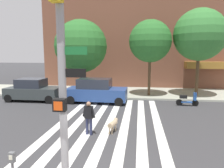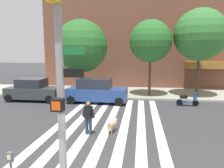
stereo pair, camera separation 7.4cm
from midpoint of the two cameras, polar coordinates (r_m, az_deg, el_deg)
ground_plane at (r=11.98m, az=-0.60°, el=-10.69°), size 160.00×160.00×0.00m
sidewalk_far at (r=20.99m, az=3.02°, el=-2.27°), size 80.00×6.00×0.15m
crosswalk_stripes at (r=11.98m, az=-0.89°, el=-10.66°), size 5.85×12.12×0.01m
traffic_light_pole at (r=4.80m, az=-14.23°, el=3.78°), size 0.74×0.46×5.80m
parked_car_near_curb at (r=18.62m, az=-20.98°, el=-1.62°), size 4.44×2.07×1.86m
parked_car_behind_first at (r=16.73m, az=-4.45°, el=-1.96°), size 4.81×2.13×1.95m
parked_scooter at (r=16.67m, az=19.93°, el=-4.07°), size 1.63×0.50×1.11m
street_tree_nearest at (r=19.87m, az=-8.68°, el=10.22°), size 4.90×4.90×6.93m
street_tree_middle at (r=19.04m, az=10.36°, el=11.49°), size 3.77×3.77×6.77m
street_tree_further at (r=20.06m, az=22.86°, el=12.35°), size 4.53×4.53×7.68m
pedestrian_dog_walker at (r=10.13m, az=-6.61°, el=-8.78°), size 0.70×0.34×1.64m
dog_on_leash at (r=10.50m, az=0.08°, el=-10.88°), size 0.46×1.05×0.65m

